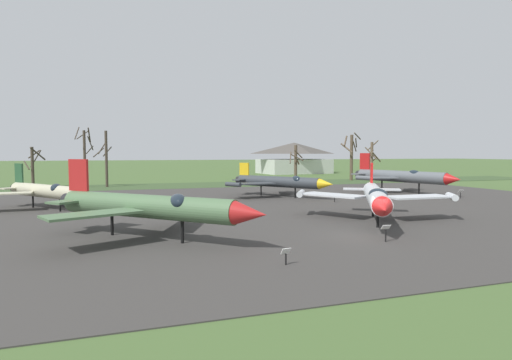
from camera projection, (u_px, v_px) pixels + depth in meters
The scene contains 20 objects.
ground_plane at pixel (365, 237), 26.29m from camera, with size 600.00×600.00×0.00m, color #425B2D.
asphalt_apron at pixel (279, 208), 40.31m from camera, with size 74.36×49.41×0.05m, color #383533.
grass_verge_strip at pixel (211, 185), 69.37m from camera, with size 134.36×12.00×0.06m, color #344A28.
jet_fighter_front_left at pixel (279, 182), 50.10m from camera, with size 11.41×12.47×4.09m.
info_placard_front_left at pixel (335, 197), 44.72m from camera, with size 0.62×0.31×1.02m.
jet_fighter_front_right at pixel (46, 191), 38.75m from camera, with size 10.85×11.74×4.29m.
info_placard_front_right at pixel (90, 212), 33.55m from camera, with size 0.56×0.37×0.88m.
jet_fighter_rear_center at pixel (376, 197), 31.67m from camera, with size 11.88×13.74×4.45m.
info_placard_rear_center at pixel (386, 231), 24.69m from camera, with size 0.57×0.29×1.08m.
jet_fighter_rear_left at pixel (401, 176), 55.51m from camera, with size 11.06×15.55×5.32m.
info_placard_rear_left at pixel (461, 193), 48.44m from camera, with size 0.56×0.34×1.05m.
jet_fighter_rear_right at pixel (150, 206), 25.28m from camera, with size 12.29×12.14×4.92m.
info_placard_rear_right at pixel (286, 255), 19.61m from camera, with size 0.50×0.28×0.86m.
bare_tree_far_left at pixel (33, 165), 63.59m from camera, with size 3.14×3.14×6.27m.
bare_tree_left_of_center at pixel (85, 155), 64.79m from camera, with size 2.70×2.64×9.45m.
bare_tree_center at pixel (106, 158), 64.48m from camera, with size 2.78×2.42×8.78m.
bare_tree_right_of_center at pixel (296, 163), 76.17m from camera, with size 2.54×2.89×6.77m.
bare_tree_far_right at pixel (351, 154), 80.25m from camera, with size 3.68×3.75×9.23m.
bare_tree_backdrop_extra at pixel (372, 159), 81.93m from camera, with size 3.23×3.20×7.89m.
visitor_building at pixel (294, 158), 109.31m from camera, with size 19.21×13.77×8.06m.
Camera 1 is at (-14.77, -22.47, 5.33)m, focal length 29.18 mm.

